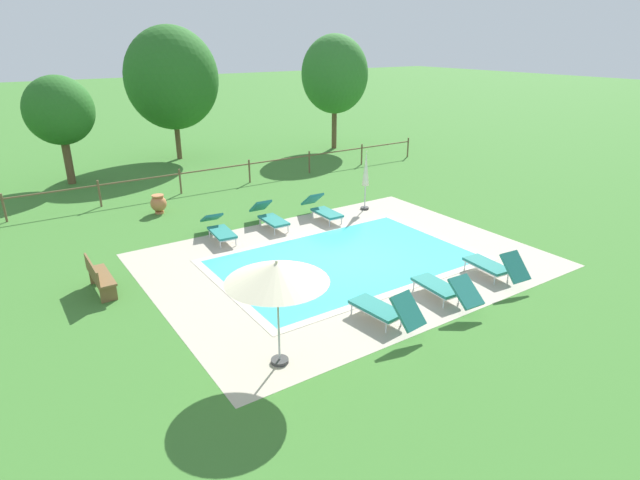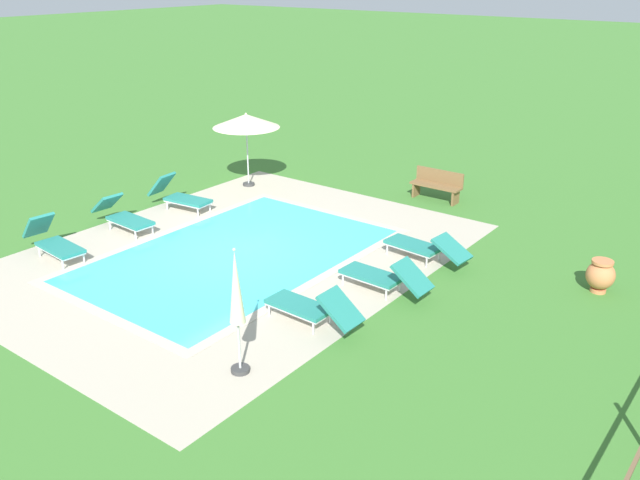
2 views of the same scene
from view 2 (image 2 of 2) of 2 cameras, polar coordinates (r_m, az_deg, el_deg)
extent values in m
plane|color=#3D752D|center=(15.95, -7.19, -1.23)|extent=(160.00, 160.00, 0.00)
cube|color=#B2A893|center=(15.95, -7.19, -1.22)|extent=(11.03, 8.42, 0.01)
cube|color=#42CCD6|center=(15.95, -7.19, -1.22)|extent=(7.17, 4.55, 0.01)
cube|color=#C0B59F|center=(14.51, -0.34, -3.49)|extent=(7.65, 0.24, 0.01)
cube|color=#C0B59F|center=(17.59, -12.83, 0.69)|extent=(7.65, 0.24, 0.01)
cube|color=#C0B59F|center=(13.83, -17.92, -6.04)|extent=(0.24, 4.55, 0.01)
cube|color=#C0B59F|center=(18.57, 0.73, 2.42)|extent=(0.24, 4.55, 0.01)
cube|color=#237A70|center=(12.85, -1.78, -5.56)|extent=(0.63, 1.31, 0.07)
cube|color=#237A70|center=(12.19, 1.77, -5.88)|extent=(0.62, 0.73, 0.56)
cube|color=silver|center=(12.88, -1.78, -5.78)|extent=(0.60, 1.29, 0.04)
cylinder|color=silver|center=(13.09, -4.35, -5.93)|extent=(0.04, 0.04, 0.28)
cylinder|color=silver|center=(13.42, -2.87, -5.14)|extent=(0.04, 0.04, 0.28)
cylinder|color=silver|center=(12.45, -0.58, -7.45)|extent=(0.04, 0.04, 0.28)
cylinder|color=silver|center=(12.80, 0.87, -6.56)|extent=(0.04, 0.04, 0.28)
cube|color=#237A70|center=(17.72, -15.83, 1.61)|extent=(0.67, 1.33, 0.07)
cube|color=#237A70|center=(18.43, -17.66, 3.04)|extent=(0.64, 0.74, 0.57)
cube|color=silver|center=(17.74, -15.81, 1.44)|extent=(0.64, 1.30, 0.04)
cylinder|color=silver|center=(17.49, -14.05, 0.90)|extent=(0.04, 0.04, 0.28)
cylinder|color=silver|center=(17.22, -15.41, 0.42)|extent=(0.04, 0.04, 0.28)
cylinder|color=silver|center=(18.35, -16.11, 1.70)|extent=(0.04, 0.04, 0.28)
cylinder|color=silver|center=(18.10, -17.43, 1.26)|extent=(0.04, 0.04, 0.28)
cube|color=#237A70|center=(15.70, 7.93, -0.41)|extent=(0.71, 1.35, 0.07)
cube|color=#237A70|center=(15.13, 11.14, -0.73)|extent=(0.67, 0.83, 0.45)
cube|color=silver|center=(15.72, 7.92, -0.60)|extent=(0.68, 1.32, 0.04)
cylinder|color=silver|center=(15.87, 5.73, -0.74)|extent=(0.04, 0.04, 0.28)
cylinder|color=silver|center=(16.25, 6.81, -0.22)|extent=(0.04, 0.04, 0.28)
cylinder|color=silver|center=(15.30, 9.05, -1.82)|extent=(0.04, 0.04, 0.28)
cylinder|color=silver|center=(15.70, 10.08, -1.25)|extent=(0.04, 0.04, 0.28)
cube|color=#237A70|center=(18.93, -11.16, 3.37)|extent=(0.74, 1.36, 0.07)
cube|color=#237A70|center=(19.45, -13.31, 4.65)|extent=(0.67, 0.68, 0.67)
cube|color=silver|center=(18.95, -11.15, 3.21)|extent=(0.71, 1.33, 0.04)
cylinder|color=silver|center=(18.83, -9.35, 2.82)|extent=(0.04, 0.04, 0.28)
cylinder|color=silver|center=(18.46, -10.34, 2.36)|extent=(0.04, 0.04, 0.28)
cylinder|color=silver|center=(19.52, -11.86, 3.35)|extent=(0.04, 0.04, 0.28)
cylinder|color=silver|center=(19.17, -12.87, 2.91)|extent=(0.04, 0.04, 0.28)
cube|color=#237A70|center=(16.54, -21.22, -0.58)|extent=(0.71, 1.35, 0.07)
cube|color=#237A70|center=(17.24, -22.81, 1.17)|extent=(0.65, 0.68, 0.65)
cube|color=silver|center=(16.56, -21.19, -0.76)|extent=(0.68, 1.32, 0.04)
cylinder|color=silver|center=(16.25, -19.44, -1.41)|extent=(0.04, 0.04, 0.28)
cylinder|color=silver|center=(16.04, -21.01, -1.94)|extent=(0.04, 0.04, 0.28)
cylinder|color=silver|center=(17.17, -21.25, -0.39)|extent=(0.04, 0.04, 0.28)
cylinder|color=silver|center=(16.98, -22.76, -0.88)|extent=(0.04, 0.04, 0.28)
cube|color=#237A70|center=(14.11, 4.38, -2.96)|extent=(0.64, 1.32, 0.07)
cube|color=#237A70|center=(13.53, 7.86, -3.13)|extent=(0.62, 0.74, 0.55)
cube|color=silver|center=(14.13, 4.37, -3.16)|extent=(0.61, 1.29, 0.04)
cylinder|color=silver|center=(14.28, 1.95, -3.35)|extent=(0.04, 0.04, 0.28)
cylinder|color=silver|center=(14.66, 3.16, -2.67)|extent=(0.04, 0.04, 0.28)
cylinder|color=silver|center=(13.72, 5.65, -4.59)|extent=(0.04, 0.04, 0.28)
cylinder|color=silver|center=(14.11, 6.80, -3.85)|extent=(0.04, 0.04, 0.28)
cylinder|color=#383838|center=(20.97, -6.07, 4.74)|extent=(0.36, 0.36, 0.08)
cylinder|color=#B2B5B7|center=(20.68, -6.19, 7.54)|extent=(0.04, 0.04, 2.20)
cone|color=beige|center=(20.47, -6.30, 10.04)|extent=(2.02, 2.02, 0.40)
sphere|color=beige|center=(20.43, -6.32, 10.61)|extent=(0.06, 0.06, 0.06)
cylinder|color=#383838|center=(11.53, -6.78, -10.88)|extent=(0.32, 0.32, 0.08)
cylinder|color=#B2B5B7|center=(11.30, -6.88, -9.03)|extent=(0.04, 0.04, 0.95)
cone|color=beige|center=(10.77, -7.15, -4.00)|extent=(0.26, 0.26, 1.26)
sphere|color=beige|center=(10.50, -7.31, -0.81)|extent=(0.05, 0.05, 0.05)
cube|color=brown|center=(19.68, 9.82, 4.57)|extent=(0.45, 1.50, 0.06)
cube|color=brown|center=(19.78, 10.14, 5.34)|extent=(0.06, 1.50, 0.40)
cube|color=brown|center=(19.48, 11.43, 3.55)|extent=(0.40, 0.06, 0.41)
cube|color=brown|center=(20.04, 8.17, 4.29)|extent=(0.40, 0.06, 0.41)
cylinder|color=#C67547|center=(15.20, 22.55, -3.94)|extent=(0.32, 0.32, 0.08)
ellipsoid|color=#C67547|center=(15.06, 22.74, -2.77)|extent=(0.59, 0.59, 0.60)
cylinder|color=#C67547|center=(14.95, 22.90, -1.72)|extent=(0.44, 0.44, 0.06)
camera|label=1|loc=(28.59, -12.72, 21.44)|focal=28.98mm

